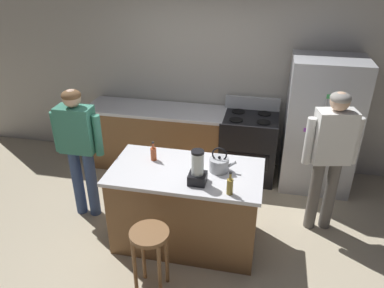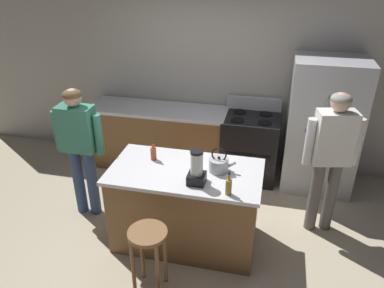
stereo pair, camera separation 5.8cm
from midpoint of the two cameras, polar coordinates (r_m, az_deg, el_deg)
name	(u,v)px [view 2 (the right image)]	position (r m, az deg, el deg)	size (l,w,h in m)	color
ground_plane	(186,239)	(4.39, -0.51, -14.32)	(14.00, 14.00, 0.00)	beige
back_wall	(218,75)	(5.42, 4.30, 10.52)	(8.00, 0.10, 2.70)	#BCB7AD
kitchen_island	(186,206)	(4.09, -0.54, -9.48)	(1.57, 0.84, 0.92)	brown
back_counter_run	(158,137)	(5.56, -4.85, 1.06)	(2.00, 0.64, 0.92)	brown
refrigerator	(322,126)	(5.15, 19.56, 2.54)	(0.90, 0.73, 1.78)	#B7BABF
stove_range	(250,147)	(5.31, 9.10, -0.41)	(0.76, 0.65, 1.10)	black
person_by_island_left	(79,142)	(4.44, -16.46, 0.31)	(0.59, 0.22, 1.62)	#384C7A
person_by_sink_right	(331,152)	(4.25, 20.84, -1.11)	(0.60, 0.30, 1.68)	#66605B
bar_stool	(148,245)	(3.53, -6.20, -15.13)	(0.36, 0.36, 0.71)	brown
blender_appliance	(197,170)	(3.56, 1.18, -3.93)	(0.17, 0.17, 0.35)	black
bottle_cooking_sauce	(153,153)	(4.00, -5.49, -1.39)	(0.06, 0.06, 0.22)	#B24C26
bottle_vinegar	(229,186)	(3.45, 6.10, -6.44)	(0.06, 0.06, 0.24)	olive
tea_kettle	(219,164)	(3.79, 4.55, -3.10)	(0.28, 0.20, 0.27)	#B7BABF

